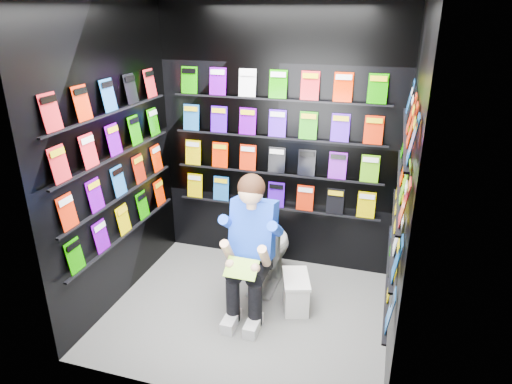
% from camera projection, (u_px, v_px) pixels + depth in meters
% --- Properties ---
extents(floor, '(2.40, 2.40, 0.00)m').
position_uv_depth(floor, '(248.00, 312.00, 4.06)').
color(floor, '#5E5E5B').
rests_on(floor, ground).
extents(wall_back, '(2.40, 0.04, 2.60)m').
position_uv_depth(wall_back, '(278.00, 142.00, 4.47)').
color(wall_back, black).
rests_on(wall_back, floor).
extents(wall_front, '(2.40, 0.04, 2.60)m').
position_uv_depth(wall_front, '(194.00, 229.00, 2.69)').
color(wall_front, black).
rests_on(wall_front, floor).
extents(wall_left, '(0.04, 2.00, 2.60)m').
position_uv_depth(wall_left, '(113.00, 161.00, 3.90)').
color(wall_left, black).
rests_on(wall_left, floor).
extents(wall_right, '(0.04, 2.00, 2.60)m').
position_uv_depth(wall_right, '(406.00, 191.00, 3.26)').
color(wall_right, black).
rests_on(wall_right, floor).
extents(comics_back, '(2.10, 0.06, 1.37)m').
position_uv_depth(comics_back, '(277.00, 142.00, 4.44)').
color(comics_back, '#F62900').
rests_on(comics_back, wall_back).
extents(comics_left, '(0.06, 1.70, 1.37)m').
position_uv_depth(comics_left, '(116.00, 161.00, 3.89)').
color(comics_left, '#F62900').
rests_on(comics_left, wall_left).
extents(comics_right, '(0.06, 1.70, 1.37)m').
position_uv_depth(comics_right, '(402.00, 190.00, 3.26)').
color(comics_right, '#F62900').
rests_on(comics_right, wall_right).
extents(toilet, '(0.43, 0.76, 0.73)m').
position_uv_depth(toilet, '(266.00, 249.00, 4.37)').
color(toilet, white).
rests_on(toilet, floor).
extents(longbox, '(0.31, 0.42, 0.28)m').
position_uv_depth(longbox, '(296.00, 293.00, 4.09)').
color(longbox, white).
rests_on(longbox, floor).
extents(longbox_lid, '(0.33, 0.44, 0.03)m').
position_uv_depth(longbox_lid, '(296.00, 279.00, 4.03)').
color(longbox_lid, white).
rests_on(longbox_lid, longbox).
extents(reader, '(0.52, 0.75, 1.38)m').
position_uv_depth(reader, '(254.00, 229.00, 3.89)').
color(reader, blue).
rests_on(reader, toilet).
extents(held_comic, '(0.27, 0.16, 0.11)m').
position_uv_depth(held_comic, '(241.00, 268.00, 3.65)').
color(held_comic, green).
rests_on(held_comic, reader).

